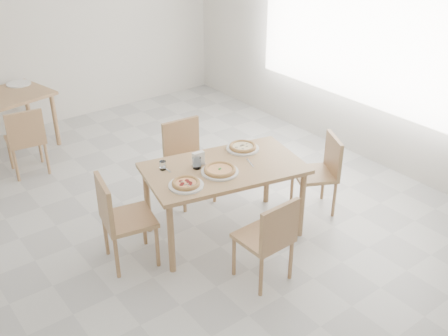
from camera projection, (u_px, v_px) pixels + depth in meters
room at (357, 35)px, 6.25m from camera, size 7.28×7.00×7.00m
main_table at (224, 174)px, 4.95m from camera, size 1.62×1.14×0.75m
chair_south at (270, 236)px, 4.39m from camera, size 0.42×0.42×0.83m
chair_north at (187, 155)px, 5.65m from camera, size 0.47×0.47×0.88m
chair_west at (119, 216)px, 4.61m from camera, size 0.51×0.51×0.88m
chair_east at (322, 168)px, 5.44m from camera, size 0.56×0.56×0.83m
plate_margherita at (220, 172)px, 4.80m from camera, size 0.34×0.34×0.02m
plate_mushroom at (243, 148)px, 5.23m from camera, size 0.33×0.33×0.02m
plate_pepperoni at (186, 185)px, 4.58m from camera, size 0.31×0.31×0.02m
pizza_margherita at (220, 170)px, 4.79m from camera, size 0.30×0.30×0.03m
pizza_mushroom at (243, 146)px, 5.22m from camera, size 0.35×0.35×0.03m
pizza_pepperoni at (186, 183)px, 4.57m from camera, size 0.29×0.29×0.03m
tumbler_a at (197, 163)px, 4.86m from camera, size 0.08×0.08×0.11m
tumbler_b at (163, 165)px, 4.84m from camera, size 0.06×0.06×0.08m
napkin_holder at (198, 159)px, 4.89m from camera, size 0.13×0.07×0.14m
fork_a at (165, 168)px, 4.87m from camera, size 0.02×0.20×0.01m
fork_b at (250, 163)px, 4.97m from camera, size 0.07×0.18×0.01m
chair_back_s at (26, 137)px, 6.11m from camera, size 0.46×0.46×0.84m
plate_empty at (19, 84)px, 6.95m from camera, size 0.32×0.32×0.02m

